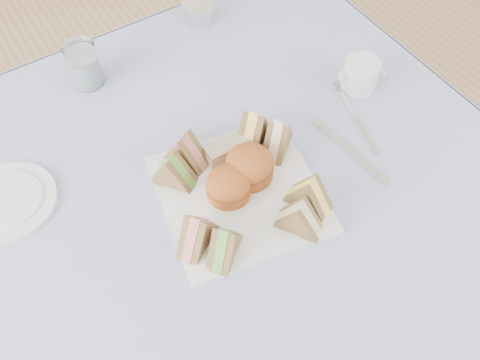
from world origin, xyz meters
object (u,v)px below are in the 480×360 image
table (237,275)px  water_glass (84,65)px  serving_plate (240,194)px  creamer_jug (360,75)px

table → water_glass: bearing=106.2°
table → serving_plate: 0.38m
water_glass → serving_plate: bearing=-74.7°
serving_plate → water_glass: size_ratio=2.85×
serving_plate → water_glass: bearing=116.6°
table → serving_plate: serving_plate is taller
table → serving_plate: (-0.00, -0.02, 0.38)m
table → creamer_jug: (0.35, 0.08, 0.41)m
creamer_jug → table: bearing=-158.2°
serving_plate → water_glass: water_glass is taller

